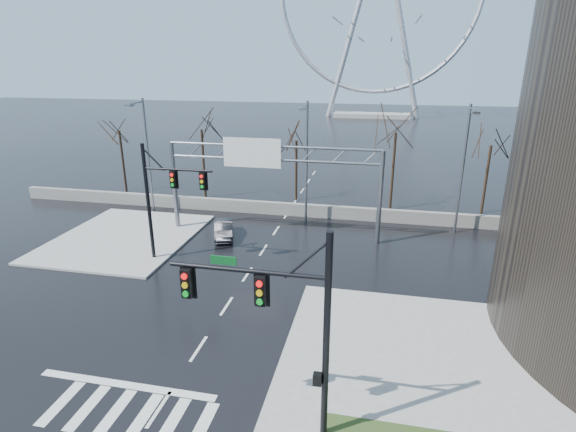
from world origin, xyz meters
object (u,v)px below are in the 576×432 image
(signal_mast_far, at_px, (163,193))
(car, at_px, (224,229))
(sign_gantry, at_px, (267,170))
(signal_mast_near, at_px, (286,316))

(signal_mast_far, xyz_separation_m, car, (2.23, 4.87, -4.19))
(signal_mast_far, relative_size, car, 2.06)
(signal_mast_far, distance_m, sign_gantry, 8.14)
(sign_gantry, bearing_deg, signal_mast_near, -73.81)
(car, bearing_deg, sign_gantry, 0.02)
(signal_mast_near, height_order, signal_mast_far, same)
(signal_mast_far, bearing_deg, sign_gantry, 47.53)
(sign_gantry, relative_size, car, 4.21)
(signal_mast_near, bearing_deg, signal_mast_far, 130.26)
(signal_mast_near, relative_size, signal_mast_far, 1.00)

